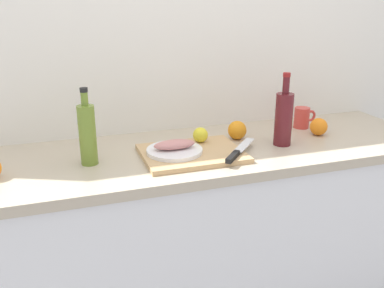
{
  "coord_description": "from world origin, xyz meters",
  "views": [
    {
      "loc": [
        -0.59,
        -1.57,
        1.51
      ],
      "look_at": [
        -0.1,
        -0.07,
        0.95
      ],
      "focal_mm": 39.85,
      "sensor_mm": 36.0,
      "label": 1
    }
  ],
  "objects_px": {
    "lemon_0": "(200,135)",
    "chef_knife": "(237,152)",
    "fish_fillet": "(174,144)",
    "olive_oil_bottle": "(87,133)",
    "cutting_board": "(192,153)",
    "white_plate": "(175,151)",
    "wine_bottle": "(284,118)",
    "coffee_mug_0": "(302,118)"
  },
  "relations": [
    {
      "from": "lemon_0",
      "to": "chef_knife",
      "type": "bearing_deg",
      "value": -64.64
    },
    {
      "from": "fish_fillet",
      "to": "chef_knife",
      "type": "distance_m",
      "value": 0.25
    },
    {
      "from": "lemon_0",
      "to": "olive_oil_bottle",
      "type": "distance_m",
      "value": 0.47
    },
    {
      "from": "lemon_0",
      "to": "olive_oil_bottle",
      "type": "relative_size",
      "value": 0.22
    },
    {
      "from": "cutting_board",
      "to": "lemon_0",
      "type": "relative_size",
      "value": 6.22
    },
    {
      "from": "white_plate",
      "to": "lemon_0",
      "type": "distance_m",
      "value": 0.16
    },
    {
      "from": "wine_bottle",
      "to": "coffee_mug_0",
      "type": "bearing_deg",
      "value": 41.32
    },
    {
      "from": "wine_bottle",
      "to": "coffee_mug_0",
      "type": "height_order",
      "value": "wine_bottle"
    },
    {
      "from": "white_plate",
      "to": "fish_fillet",
      "type": "bearing_deg",
      "value": 90.0
    },
    {
      "from": "cutting_board",
      "to": "chef_knife",
      "type": "bearing_deg",
      "value": -30.14
    },
    {
      "from": "lemon_0",
      "to": "wine_bottle",
      "type": "height_order",
      "value": "wine_bottle"
    },
    {
      "from": "olive_oil_bottle",
      "to": "coffee_mug_0",
      "type": "xyz_separation_m",
      "value": [
        1.02,
        0.15,
        -0.07
      ]
    },
    {
      "from": "wine_bottle",
      "to": "chef_knife",
      "type": "bearing_deg",
      "value": -158.9
    },
    {
      "from": "fish_fillet",
      "to": "coffee_mug_0",
      "type": "distance_m",
      "value": 0.72
    },
    {
      "from": "white_plate",
      "to": "lemon_0",
      "type": "height_order",
      "value": "lemon_0"
    },
    {
      "from": "wine_bottle",
      "to": "lemon_0",
      "type": "bearing_deg",
      "value": 165.89
    },
    {
      "from": "fish_fillet",
      "to": "olive_oil_bottle",
      "type": "relative_size",
      "value": 0.57
    },
    {
      "from": "lemon_0",
      "to": "olive_oil_bottle",
      "type": "height_order",
      "value": "olive_oil_bottle"
    },
    {
      "from": "cutting_board",
      "to": "white_plate",
      "type": "height_order",
      "value": "white_plate"
    },
    {
      "from": "cutting_board",
      "to": "coffee_mug_0",
      "type": "distance_m",
      "value": 0.65
    },
    {
      "from": "white_plate",
      "to": "lemon_0",
      "type": "relative_size",
      "value": 3.48
    },
    {
      "from": "cutting_board",
      "to": "lemon_0",
      "type": "xyz_separation_m",
      "value": [
        0.07,
        0.09,
        0.04
      ]
    },
    {
      "from": "chef_knife",
      "to": "wine_bottle",
      "type": "distance_m",
      "value": 0.29
    },
    {
      "from": "coffee_mug_0",
      "to": "cutting_board",
      "type": "bearing_deg",
      "value": -162.46
    },
    {
      "from": "cutting_board",
      "to": "lemon_0",
      "type": "bearing_deg",
      "value": 53.83
    },
    {
      "from": "cutting_board",
      "to": "chef_knife",
      "type": "distance_m",
      "value": 0.18
    },
    {
      "from": "olive_oil_bottle",
      "to": "fish_fillet",
      "type": "bearing_deg",
      "value": -6.29
    },
    {
      "from": "wine_bottle",
      "to": "coffee_mug_0",
      "type": "xyz_separation_m",
      "value": [
        0.22,
        0.19,
        -0.07
      ]
    },
    {
      "from": "white_plate",
      "to": "coffee_mug_0",
      "type": "height_order",
      "value": "coffee_mug_0"
    },
    {
      "from": "cutting_board",
      "to": "chef_knife",
      "type": "xyz_separation_m",
      "value": [
        0.15,
        -0.09,
        0.02
      ]
    },
    {
      "from": "chef_knife",
      "to": "lemon_0",
      "type": "height_order",
      "value": "lemon_0"
    },
    {
      "from": "chef_knife",
      "to": "coffee_mug_0",
      "type": "distance_m",
      "value": 0.55
    },
    {
      "from": "cutting_board",
      "to": "wine_bottle",
      "type": "distance_m",
      "value": 0.42
    },
    {
      "from": "white_plate",
      "to": "fish_fillet",
      "type": "height_order",
      "value": "fish_fillet"
    },
    {
      "from": "lemon_0",
      "to": "olive_oil_bottle",
      "type": "bearing_deg",
      "value": -173.96
    },
    {
      "from": "olive_oil_bottle",
      "to": "cutting_board",
      "type": "bearing_deg",
      "value": -6.39
    },
    {
      "from": "fish_fillet",
      "to": "lemon_0",
      "type": "distance_m",
      "value": 0.16
    },
    {
      "from": "fish_fillet",
      "to": "coffee_mug_0",
      "type": "xyz_separation_m",
      "value": [
        0.69,
        0.19,
        -0.0
      ]
    },
    {
      "from": "white_plate",
      "to": "chef_knife",
      "type": "relative_size",
      "value": 0.94
    },
    {
      "from": "cutting_board",
      "to": "fish_fillet",
      "type": "distance_m",
      "value": 0.08
    },
    {
      "from": "olive_oil_bottle",
      "to": "wine_bottle",
      "type": "bearing_deg",
      "value": -2.6
    },
    {
      "from": "white_plate",
      "to": "olive_oil_bottle",
      "type": "xyz_separation_m",
      "value": [
        -0.32,
        0.04,
        0.09
      ]
    }
  ]
}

